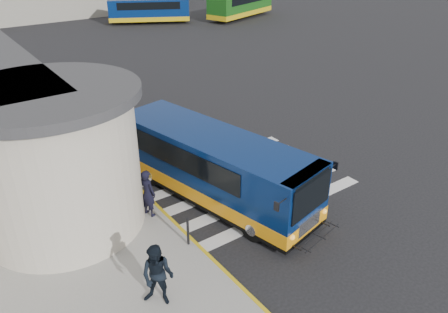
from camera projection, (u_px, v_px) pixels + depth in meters
ground at (238, 173)px, 18.41m from camera, size 140.00×140.00×0.00m
curb_strip at (110, 161)px, 19.15m from camera, size 0.12×34.00×0.16m
crosswalk at (240, 184)px, 17.57m from camera, size 8.00×5.35×0.01m
transit_bus at (214, 168)px, 16.22m from camera, size 4.47×9.36×2.57m
pedestrian_a at (148, 193)px, 15.07m from camera, size 0.60×0.74×1.77m
pedestrian_b at (158, 276)px, 11.43m from camera, size 1.13×1.14×1.86m
bollard at (188, 231)px, 13.79m from camera, size 0.08×0.08×1.01m
far_bus_a at (149, 10)px, 46.58m from camera, size 8.55×6.02×2.17m
far_bus_b at (241, 4)px, 49.30m from camera, size 9.71×5.47×2.42m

